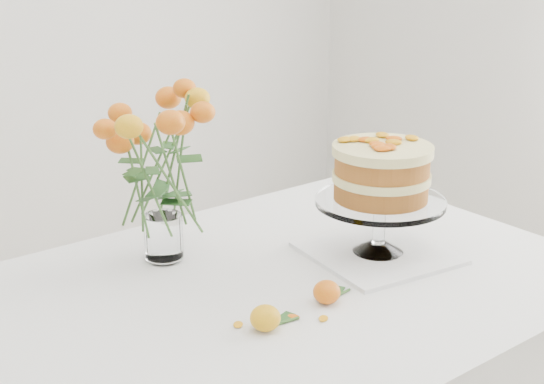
{
  "coord_description": "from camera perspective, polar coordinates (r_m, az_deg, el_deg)",
  "views": [
    {
      "loc": [
        -0.84,
        -1.12,
        1.44
      ],
      "look_at": [
        0.12,
        0.11,
        0.91
      ],
      "focal_mm": 50.0,
      "sensor_mm": 36.0,
      "label": 1
    }
  ],
  "objects": [
    {
      "name": "table",
      "position": [
        1.6,
        -1.09,
        -9.94
      ],
      "size": [
        1.43,
        0.93,
        0.76
      ],
      "color": "tan",
      "rests_on": "ground"
    },
    {
      "name": "napkin",
      "position": [
        1.73,
        7.96,
        -4.57
      ],
      "size": [
        0.33,
        0.33,
        0.01
      ],
      "primitive_type": "cube",
      "rotation": [
        0.0,
        0.0,
        -0.13
      ],
      "color": "white",
      "rests_on": "table"
    },
    {
      "name": "cake_stand",
      "position": [
        1.67,
        8.23,
        1.05
      ],
      "size": [
        0.29,
        0.29,
        0.26
      ],
      "rotation": [
        0.0,
        0.0,
        -0.34
      ],
      "color": "white",
      "rests_on": "napkin"
    },
    {
      "name": "rose_vase",
      "position": [
        1.62,
        -8.48,
        3.02
      ],
      "size": [
        0.34,
        0.34,
        0.43
      ],
      "rotation": [
        0.0,
        0.0,
        0.26
      ],
      "color": "white",
      "rests_on": "table"
    },
    {
      "name": "loose_rose_near",
      "position": [
        1.4,
        -0.49,
        -9.47
      ],
      "size": [
        0.1,
        0.06,
        0.05
      ],
      "rotation": [
        0.0,
        0.0,
        -0.1
      ],
      "color": "orange",
      "rests_on": "table"
    },
    {
      "name": "loose_rose_far",
      "position": [
        1.5,
        4.15,
        -7.52
      ],
      "size": [
        0.1,
        0.05,
        0.05
      ],
      "rotation": [
        0.0,
        0.0,
        0.12
      ],
      "color": "#DF4A0A",
      "rests_on": "table"
    },
    {
      "name": "stray_petal_a",
      "position": [
        1.42,
        -2.57,
        -9.95
      ],
      "size": [
        0.03,
        0.02,
        0.0
      ],
      "primitive_type": "ellipsoid",
      "color": "orange",
      "rests_on": "table"
    },
    {
      "name": "stray_petal_b",
      "position": [
        1.45,
        1.62,
        -9.38
      ],
      "size": [
        0.03,
        0.02,
        0.0
      ],
      "primitive_type": "ellipsoid",
      "color": "orange",
      "rests_on": "table"
    },
    {
      "name": "stray_petal_c",
      "position": [
        1.45,
        3.89,
        -9.49
      ],
      "size": [
        0.03,
        0.02,
        0.0
      ],
      "primitive_type": "ellipsoid",
      "color": "orange",
      "rests_on": "table"
    }
  ]
}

